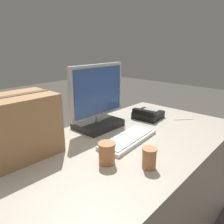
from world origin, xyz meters
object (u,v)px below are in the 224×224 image
paper_cup_left (107,153)px  paper_cup_right (149,158)px  desk_phone (148,114)px  monitor (98,104)px  cardboard_box (17,127)px  keyboard (128,139)px  spoon (186,119)px

paper_cup_left → paper_cup_right: paper_cup_left is taller
desk_phone → paper_cup_right: paper_cup_right is taller
monitor → cardboard_box: bearing=178.4°
keyboard → desk_phone: bearing=13.6°
desk_phone → paper_cup_right: size_ratio=2.13×
monitor → cardboard_box: (-0.56, 0.02, -0.01)m
paper_cup_left → spoon: size_ratio=0.82×
monitor → paper_cup_right: 0.61m
desk_phone → paper_cup_left: bearing=-167.5°
cardboard_box → monitor: bearing=-1.6°
paper_cup_left → spoon: paper_cup_left is taller
cardboard_box → paper_cup_right: bearing=-58.6°
paper_cup_right → cardboard_box: 0.69m
spoon → monitor: bearing=-174.8°
paper_cup_left → spoon: bearing=-0.9°
keyboard → monitor: bearing=77.0°
paper_cup_left → monitor: bearing=50.6°
keyboard → paper_cup_left: bearing=-168.9°
paper_cup_left → paper_cup_right: 0.21m
monitor → spoon: (0.58, -0.40, -0.17)m
keyboard → desk_phone: (0.45, 0.15, 0.02)m
paper_cup_left → keyboard: bearing=16.3°
paper_cup_left → cardboard_box: bearing=121.8°
desk_phone → cardboard_box: size_ratio=0.57×
paper_cup_right → desk_phone: bearing=33.7°
keyboard → paper_cup_right: (-0.17, -0.26, 0.04)m
desk_phone → spoon: size_ratio=1.64×
keyboard → spoon: 0.63m
spoon → desk_phone: bearing=165.0°
cardboard_box → desk_phone: bearing=-9.9°
monitor → cardboard_box: 0.56m
monitor → keyboard: 0.34m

